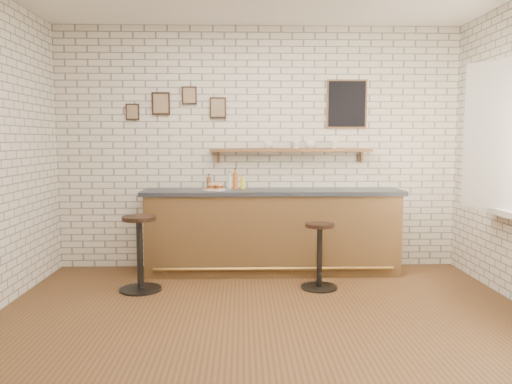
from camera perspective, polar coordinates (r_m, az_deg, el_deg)
ground at (r=4.56m, az=1.10°, el=-14.68°), size 5.00×5.00×0.00m
bar_counter at (r=6.07m, az=1.88°, el=-4.47°), size 3.10×0.65×1.01m
sandwich_plate at (r=5.98m, az=-4.75°, el=0.29°), size 0.28×0.28×0.01m
ciabatta_sandwich at (r=5.98m, az=-4.66°, el=0.67°), size 0.21×0.14×0.07m
potato_chips at (r=5.98m, az=-4.87°, el=0.36°), size 0.26×0.18×0.00m
bitters_bottle_brown at (r=6.12m, az=-5.41°, el=1.06°), size 0.06×0.06×0.19m
bitters_bottle_white at (r=6.11m, az=-3.06°, el=1.16°), size 0.05×0.05×0.21m
bitters_bottle_amber at (r=6.10m, az=-2.40°, el=1.34°), size 0.06×0.06×0.25m
condiment_bottle_yellow at (r=6.10m, az=-1.52°, el=1.05°), size 0.05×0.05×0.17m
bar_stool_left at (r=5.49m, az=-13.14°, el=-6.57°), size 0.45×0.45×0.80m
bar_stool_right at (r=5.47m, az=7.27°, el=-7.00°), size 0.41×0.41×0.72m
wall_shelf at (r=6.19m, az=4.01°, el=4.77°), size 2.00×0.18×0.18m
shelf_cup_a at (r=6.17m, az=1.39°, el=5.43°), size 0.16×0.16×0.10m
shelf_cup_b at (r=6.19m, az=4.58°, el=5.40°), size 0.12×0.12×0.09m
shelf_cup_c at (r=6.22m, az=6.19°, el=5.40°), size 0.17×0.17×0.10m
shelf_cup_d at (r=6.26m, az=8.89°, el=5.36°), size 0.12×0.12×0.09m
back_wall_decor at (r=6.27m, az=2.37°, el=9.99°), size 2.96×0.02×0.56m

